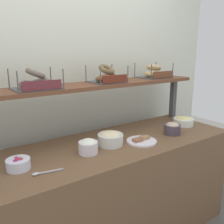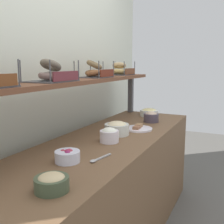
# 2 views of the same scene
# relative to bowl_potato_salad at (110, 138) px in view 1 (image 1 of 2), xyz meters

# --- Properties ---
(back_wall) EXTENTS (3.58, 0.06, 2.40)m
(back_wall) POSITION_rel_bowl_potato_salad_xyz_m (-0.13, 0.57, 0.30)
(back_wall) COLOR silver
(back_wall) RESTS_ON ground_plane
(deli_counter) EXTENTS (2.38, 0.70, 0.85)m
(deli_counter) POSITION_rel_bowl_potato_salad_xyz_m (-0.13, 0.02, -0.48)
(deli_counter) COLOR brown
(deli_counter) RESTS_ON ground_plane
(shelf_riser_right) EXTENTS (0.05, 0.05, 0.40)m
(shelf_riser_right) POSITION_rel_bowl_potato_salad_xyz_m (1.00, 0.29, 0.15)
(shelf_riser_right) COLOR #4C4C51
(shelf_riser_right) RESTS_ON deli_counter
(upper_shelf) EXTENTS (2.34, 0.32, 0.03)m
(upper_shelf) POSITION_rel_bowl_potato_salad_xyz_m (-0.13, 0.29, 0.36)
(upper_shelf) COLOR brown
(upper_shelf) RESTS_ON shelf_riser_left
(bowl_potato_salad) EXTENTS (0.19, 0.19, 0.11)m
(bowl_potato_salad) POSITION_rel_bowl_potato_salad_xyz_m (0.00, 0.00, 0.00)
(bowl_potato_salad) COLOR silver
(bowl_potato_salad) RESTS_ON deli_counter
(bowl_egg_salad) EXTENTS (0.19, 0.19, 0.08)m
(bowl_egg_salad) POSITION_rel_bowl_potato_salad_xyz_m (0.85, 0.02, -0.01)
(bowl_egg_salad) COLOR white
(bowl_egg_salad) RESTS_ON deli_counter
(bowl_cream_cheese) EXTENTS (0.14, 0.14, 0.11)m
(bowl_cream_cheese) POSITION_rel_bowl_potato_salad_xyz_m (-0.21, -0.04, -0.00)
(bowl_cream_cheese) COLOR white
(bowl_cream_cheese) RESTS_ON deli_counter
(bowl_tuna_salad) EXTENTS (0.14, 0.14, 0.10)m
(bowl_tuna_salad) POSITION_rel_bowl_potato_salad_xyz_m (0.57, -0.09, -0.00)
(bowl_tuna_salad) COLOR #473D4B
(bowl_tuna_salad) RESTS_ON deli_counter
(bowl_beet_salad) EXTENTS (0.14, 0.14, 0.08)m
(bowl_beet_salad) POSITION_rel_bowl_potato_salad_xyz_m (-0.67, -0.00, -0.02)
(bowl_beet_salad) COLOR white
(bowl_beet_salad) RESTS_ON deli_counter
(serving_plate_white) EXTENTS (0.23, 0.23, 0.04)m
(serving_plate_white) POSITION_rel_bowl_potato_salad_xyz_m (0.23, -0.09, -0.04)
(serving_plate_white) COLOR white
(serving_plate_white) RESTS_ON deli_counter
(serving_spoon_by_edge) EXTENTS (0.18, 0.05, 0.01)m
(serving_spoon_by_edge) POSITION_rel_bowl_potato_salad_xyz_m (-0.57, -0.14, -0.05)
(serving_spoon_by_edge) COLOR #B7B7BC
(serving_spoon_by_edge) RESTS_ON deli_counter
(bagel_basket_poppy) EXTENTS (0.32, 0.25, 0.15)m
(bagel_basket_poppy) POSITION_rel_bowl_potato_salad_xyz_m (-0.44, 0.27, 0.43)
(bagel_basket_poppy) COLOR #4C4C51
(bagel_basket_poppy) RESTS_ON upper_shelf
(bagel_basket_cinnamon_raisin) EXTENTS (0.28, 0.24, 0.15)m
(bagel_basket_cinnamon_raisin) POSITION_rel_bowl_potato_salad_xyz_m (0.16, 0.28, 0.43)
(bagel_basket_cinnamon_raisin) COLOR #4C4C51
(bagel_basket_cinnamon_raisin) RESTS_ON upper_shelf
(bagel_basket_plain) EXTENTS (0.29, 0.25, 0.14)m
(bagel_basket_plain) POSITION_rel_bowl_potato_salad_xyz_m (0.72, 0.30, 0.42)
(bagel_basket_plain) COLOR #4C4C51
(bagel_basket_plain) RESTS_ON upper_shelf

